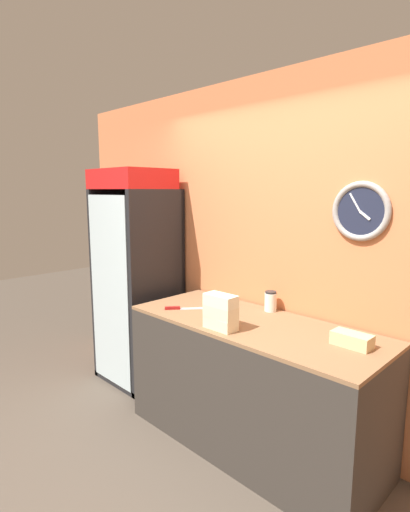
{
  "coord_description": "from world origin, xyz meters",
  "views": [
    {
      "loc": [
        1.65,
        -1.21,
        1.84
      ],
      "look_at": [
        -0.49,
        0.94,
        1.33
      ],
      "focal_mm": 28.0,
      "sensor_mm": 36.0,
      "label": 1
    }
  ],
  "objects_px": {
    "sandwich_stack_bottom": "(221,323)",
    "sandwich_stack_middle": "(221,312)",
    "sandwich_flat_left": "(352,340)",
    "beverage_cooler": "(141,268)",
    "condiment_jar": "(271,301)",
    "sandwich_stack_top": "(221,300)",
    "chefs_knife": "(180,308)"
  },
  "relations": [
    {
      "from": "sandwich_stack_bottom",
      "to": "sandwich_stack_middle",
      "type": "relative_size",
      "value": 0.99
    },
    {
      "from": "sandwich_flat_left",
      "to": "sandwich_stack_middle",
      "type": "bearing_deg",
      "value": -156.59
    },
    {
      "from": "sandwich_stack_bottom",
      "to": "sandwich_flat_left",
      "type": "height_order",
      "value": "sandwich_flat_left"
    },
    {
      "from": "beverage_cooler",
      "to": "condiment_jar",
      "type": "bearing_deg",
      "value": 8.05
    },
    {
      "from": "sandwich_stack_middle",
      "to": "sandwich_stack_top",
      "type": "distance_m",
      "value": 0.08
    },
    {
      "from": "condiment_jar",
      "to": "sandwich_stack_middle",
      "type": "bearing_deg",
      "value": -90.13
    },
    {
      "from": "sandwich_stack_middle",
      "to": "sandwich_stack_top",
      "type": "bearing_deg",
      "value": 0.0
    },
    {
      "from": "beverage_cooler",
      "to": "sandwich_stack_bottom",
      "type": "distance_m",
      "value": 1.44
    },
    {
      "from": "sandwich_stack_middle",
      "to": "chefs_knife",
      "type": "bearing_deg",
      "value": 168.41
    },
    {
      "from": "sandwich_stack_top",
      "to": "chefs_knife",
      "type": "height_order",
      "value": "sandwich_stack_top"
    },
    {
      "from": "chefs_knife",
      "to": "sandwich_stack_top",
      "type": "bearing_deg",
      "value": -11.59
    },
    {
      "from": "sandwich_stack_bottom",
      "to": "chefs_knife",
      "type": "distance_m",
      "value": 0.53
    },
    {
      "from": "sandwich_stack_middle",
      "to": "sandwich_stack_top",
      "type": "relative_size",
      "value": 1.0
    },
    {
      "from": "sandwich_stack_bottom",
      "to": "sandwich_stack_middle",
      "type": "xyz_separation_m",
      "value": [
        0.0,
        0.0,
        0.08
      ]
    },
    {
      "from": "sandwich_stack_bottom",
      "to": "sandwich_flat_left",
      "type": "relative_size",
      "value": 0.97
    },
    {
      "from": "sandwich_stack_bottom",
      "to": "sandwich_flat_left",
      "type": "xyz_separation_m",
      "value": [
        0.75,
        0.33,
        0.0
      ]
    },
    {
      "from": "sandwich_stack_top",
      "to": "sandwich_flat_left",
      "type": "bearing_deg",
      "value": 23.41
    },
    {
      "from": "beverage_cooler",
      "to": "chefs_knife",
      "type": "xyz_separation_m",
      "value": [
        0.86,
        -0.26,
        -0.16
      ]
    },
    {
      "from": "beverage_cooler",
      "to": "sandwich_flat_left",
      "type": "xyz_separation_m",
      "value": [
        2.14,
        -0.04,
        -0.13
      ]
    },
    {
      "from": "sandwich_stack_bottom",
      "to": "condiment_jar",
      "type": "relative_size",
      "value": 1.45
    },
    {
      "from": "sandwich_stack_top",
      "to": "sandwich_flat_left",
      "type": "height_order",
      "value": "sandwich_stack_top"
    },
    {
      "from": "sandwich_stack_middle",
      "to": "sandwich_stack_top",
      "type": "height_order",
      "value": "sandwich_stack_top"
    },
    {
      "from": "beverage_cooler",
      "to": "sandwich_stack_middle",
      "type": "height_order",
      "value": "beverage_cooler"
    },
    {
      "from": "sandwich_flat_left",
      "to": "sandwich_stack_top",
      "type": "bearing_deg",
      "value": -156.59
    },
    {
      "from": "beverage_cooler",
      "to": "chefs_knife",
      "type": "bearing_deg",
      "value": -16.69
    },
    {
      "from": "sandwich_stack_top",
      "to": "chefs_knife",
      "type": "distance_m",
      "value": 0.57
    },
    {
      "from": "sandwich_stack_top",
      "to": "sandwich_stack_middle",
      "type": "bearing_deg",
      "value": 0.0
    },
    {
      "from": "beverage_cooler",
      "to": "sandwich_stack_top",
      "type": "bearing_deg",
      "value": -14.79
    },
    {
      "from": "condiment_jar",
      "to": "beverage_cooler",
      "type": "bearing_deg",
      "value": -171.95
    },
    {
      "from": "sandwich_stack_middle",
      "to": "condiment_jar",
      "type": "relative_size",
      "value": 1.46
    },
    {
      "from": "sandwich_flat_left",
      "to": "chefs_knife",
      "type": "relative_size",
      "value": 0.81
    },
    {
      "from": "sandwich_stack_middle",
      "to": "sandwich_flat_left",
      "type": "xyz_separation_m",
      "value": [
        0.75,
        0.33,
        -0.08
      ]
    }
  ]
}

